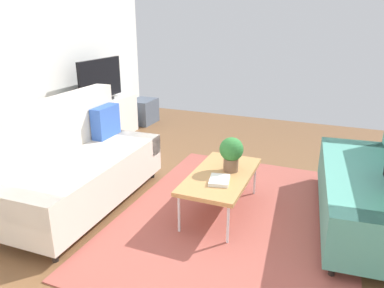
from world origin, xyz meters
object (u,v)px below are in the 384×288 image
(vase_0, at_px, (73,103))
(tv, at_px, (101,81))
(tv_console, at_px, (103,120))
(table_book_0, at_px, (219,180))
(bottle_0, at_px, (93,98))
(couch_beige, at_px, (77,165))
(potted_plant, at_px, (231,152))
(couch_green, at_px, (381,184))
(coffee_table, at_px, (221,176))
(vase_1, at_px, (81,102))
(storage_trunk, at_px, (143,111))

(vase_0, bearing_deg, tv, -6.88)
(tv_console, bearing_deg, table_book_0, -123.64)
(tv, relative_size, bottle_0, 5.32)
(couch_beige, relative_size, tv, 1.92)
(potted_plant, height_order, bottle_0, bottle_0)
(bottle_0, bearing_deg, vase_0, 165.20)
(couch_green, distance_m, potted_plant, 1.38)
(couch_green, bearing_deg, potted_plant, 92.49)
(bottle_0, bearing_deg, potted_plant, -114.51)
(couch_green, bearing_deg, table_book_0, 103.77)
(couch_green, relative_size, vase_0, 11.37)
(couch_green, relative_size, coffee_table, 1.79)
(potted_plant, bearing_deg, table_book_0, 175.64)
(tv_console, bearing_deg, couch_green, -107.05)
(couch_beige, xyz_separation_m, couch_green, (0.68, -2.84, 0.01))
(couch_beige, bearing_deg, table_book_0, 96.44)
(tv, distance_m, table_book_0, 3.02)
(couch_green, bearing_deg, tv_console, 67.89)
(potted_plant, height_order, vase_0, vase_0)
(tv, bearing_deg, bottle_0, -175.23)
(vase_0, relative_size, bottle_0, 0.92)
(couch_green, height_order, vase_1, couch_green)
(storage_trunk, relative_size, table_book_0, 2.17)
(couch_green, height_order, tv, tv)
(table_book_0, bearing_deg, coffee_table, 13.02)
(couch_green, relative_size, potted_plant, 5.67)
(potted_plant, bearing_deg, storage_trunk, 44.39)
(tv, relative_size, potted_plant, 2.88)
(coffee_table, height_order, storage_trunk, storage_trunk)
(storage_trunk, bearing_deg, tv, 175.84)
(coffee_table, relative_size, tv, 1.10)
(couch_green, height_order, coffee_table, couch_green)
(vase_1, bearing_deg, couch_green, -101.19)
(potted_plant, bearing_deg, tv, 61.26)
(vase_0, distance_m, vase_1, 0.17)
(couch_green, height_order, table_book_0, couch_green)
(table_book_0, bearing_deg, vase_0, 67.01)
(potted_plant, bearing_deg, coffee_table, 149.46)
(coffee_table, bearing_deg, tv, 58.72)
(storage_trunk, distance_m, vase_1, 1.59)
(table_book_0, bearing_deg, couch_beige, 98.05)
(coffee_table, height_order, potted_plant, potted_plant)
(couch_green, bearing_deg, storage_trunk, 53.71)
(storage_trunk, bearing_deg, vase_1, 174.34)
(tv, height_order, storage_trunk, tv)
(coffee_table, xyz_separation_m, vase_0, (0.90, 2.50, 0.33))
(couch_green, height_order, storage_trunk, couch_green)
(tv_console, distance_m, storage_trunk, 1.11)
(couch_green, distance_m, table_book_0, 1.46)
(storage_trunk, height_order, vase_0, vase_0)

